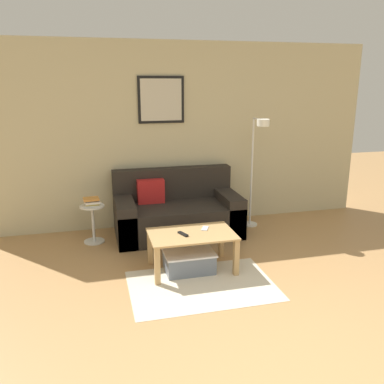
# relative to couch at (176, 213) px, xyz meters

# --- Properties ---
(ground_plane) EXTENTS (16.00, 16.00, 0.00)m
(ground_plane) POSITION_rel_couch_xyz_m (0.14, -2.96, -0.29)
(ground_plane) COLOR tan
(wall_back) EXTENTS (5.60, 0.09, 2.55)m
(wall_back) POSITION_rel_couch_xyz_m (0.14, 0.46, 0.99)
(wall_back) COLOR #C6BC93
(wall_back) RESTS_ON ground_plane
(area_rug) EXTENTS (1.47, 1.00, 0.01)m
(area_rug) POSITION_rel_couch_xyz_m (-0.06, -1.53, -0.29)
(area_rug) COLOR beige
(area_rug) RESTS_ON ground_plane
(couch) EXTENTS (1.65, 0.88, 0.85)m
(couch) POSITION_rel_couch_xyz_m (0.00, 0.00, 0.00)
(couch) COLOR #28231E
(couch) RESTS_ON ground_plane
(coffee_table) EXTENTS (0.93, 0.58, 0.43)m
(coffee_table) POSITION_rel_couch_xyz_m (-0.07, -1.13, 0.05)
(coffee_table) COLOR tan
(coffee_table) RESTS_ON ground_plane
(storage_bin) EXTENTS (0.55, 0.40, 0.23)m
(storage_bin) POSITION_rel_couch_xyz_m (-0.11, -1.16, -0.18)
(storage_bin) COLOR slate
(storage_bin) RESTS_ON ground_plane
(floor_lamp) EXTENTS (0.22, 0.51, 1.55)m
(floor_lamp) POSITION_rel_couch_xyz_m (1.10, -0.11, 0.73)
(floor_lamp) COLOR white
(floor_lamp) RESTS_ON ground_plane
(side_table) EXTENTS (0.31, 0.31, 0.49)m
(side_table) POSITION_rel_couch_xyz_m (-1.11, -0.05, 0.00)
(side_table) COLOR silver
(side_table) RESTS_ON ground_plane
(book_stack) EXTENTS (0.23, 0.21, 0.10)m
(book_stack) POSITION_rel_couch_xyz_m (-1.10, -0.05, 0.25)
(book_stack) COLOR silver
(book_stack) RESTS_ON side_table
(remote_control) EXTENTS (0.09, 0.15, 0.02)m
(remote_control) POSITION_rel_couch_xyz_m (-0.17, -1.16, 0.14)
(remote_control) COLOR black
(remote_control) RESTS_ON coffee_table
(cell_phone) EXTENTS (0.12, 0.15, 0.01)m
(cell_phone) POSITION_rel_couch_xyz_m (0.11, -1.03, 0.14)
(cell_phone) COLOR silver
(cell_phone) RESTS_ON coffee_table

